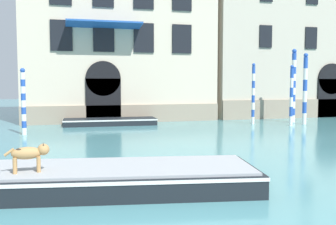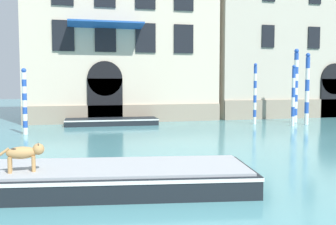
# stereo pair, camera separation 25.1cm
# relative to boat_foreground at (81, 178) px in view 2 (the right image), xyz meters

# --- Properties ---
(boat_foreground) EXTENTS (8.37, 3.63, 0.58)m
(boat_foreground) POSITION_rel_boat_foreground_xyz_m (0.00, 0.00, 0.00)
(boat_foreground) COLOR black
(boat_foreground) RESTS_ON ground_plane
(dog_on_deck) EXTENTS (0.96, 0.32, 0.64)m
(dog_on_deck) POSITION_rel_boat_foreground_xyz_m (-1.22, -0.23, 0.69)
(dog_on_deck) COLOR tan
(dog_on_deck) RESTS_ON boat_foreground
(boat_moored_near_palazzo) EXTENTS (5.51, 1.93, 0.40)m
(boat_moored_near_palazzo) POSITION_rel_boat_foreground_xyz_m (2.22, 14.05, -0.10)
(boat_moored_near_palazzo) COLOR black
(boat_moored_near_palazzo) RESTS_ON ground_plane
(mooring_pole_0) EXTENTS (0.28, 0.28, 4.64)m
(mooring_pole_0) POSITION_rel_boat_foreground_xyz_m (13.71, 12.75, 2.04)
(mooring_pole_0) COLOR white
(mooring_pole_0) RESTS_ON ground_plane
(mooring_pole_1) EXTENTS (0.20, 0.20, 3.54)m
(mooring_pole_1) POSITION_rel_boat_foreground_xyz_m (12.38, 10.88, 1.48)
(mooring_pole_1) COLOR white
(mooring_pole_1) RESTS_ON ground_plane
(mooring_pole_2) EXTENTS (0.23, 0.23, 3.24)m
(mooring_pole_2) POSITION_rel_boat_foreground_xyz_m (-2.33, 10.83, 1.33)
(mooring_pole_2) COLOR white
(mooring_pole_2) RESTS_ON ground_plane
(mooring_pole_3) EXTENTS (0.26, 0.26, 4.29)m
(mooring_pole_3) POSITION_rel_boat_foreground_xyz_m (13.63, 11.40, 1.85)
(mooring_pole_3) COLOR white
(mooring_pole_3) RESTS_ON ground_plane
(mooring_pole_4) EXTENTS (0.20, 0.20, 3.69)m
(mooring_pole_4) POSITION_rel_boat_foreground_xyz_m (10.70, 12.36, 1.55)
(mooring_pole_4) COLOR white
(mooring_pole_4) RESTS_ON ground_plane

